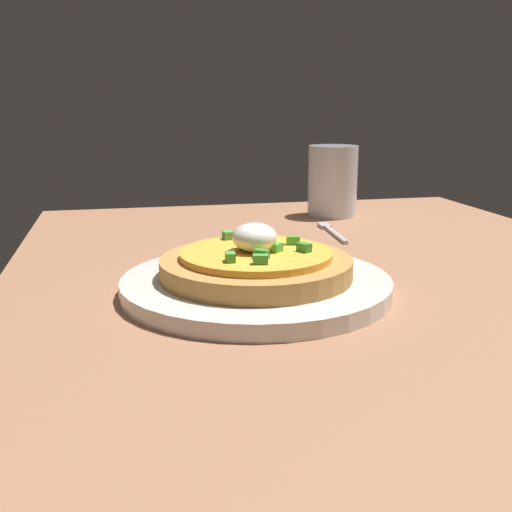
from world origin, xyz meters
TOP-DOWN VIEW (x-y plane):
  - dining_table at (0.00, 0.00)cm, footprint 92.65×70.10cm
  - plate at (3.47, -10.69)cm, footprint 24.97×24.97cm
  - pizza at (3.47, -10.69)cm, footprint 17.72×17.72cm
  - cup_far at (-32.59, 9.26)cm, footprint 7.53×7.53cm
  - fork at (-20.50, 4.97)cm, footprint 12.17×1.88cm

SIDE VIEW (x-z plane):
  - dining_table at x=0.00cm, z-range 0.00..2.54cm
  - fork at x=-20.50cm, z-range 2.54..3.04cm
  - plate at x=3.47cm, z-range 2.54..4.07cm
  - pizza at x=3.47cm, z-range 2.84..7.93cm
  - cup_far at x=-32.59cm, z-range 1.98..12.72cm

